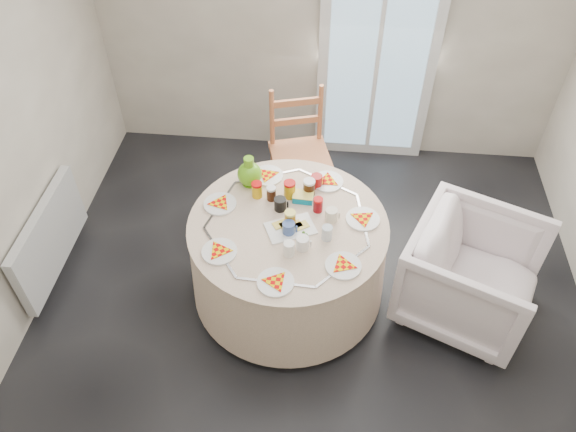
# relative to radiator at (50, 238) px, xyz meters

# --- Properties ---
(floor) EXTENTS (4.00, 4.00, 0.00)m
(floor) POSITION_rel_radiator_xyz_m (1.94, -0.20, -0.38)
(floor) COLOR black
(floor) RESTS_ON ground
(wall_back) EXTENTS (4.00, 0.02, 2.60)m
(wall_back) POSITION_rel_radiator_xyz_m (1.94, 1.80, 0.92)
(wall_back) COLOR #BCB5A3
(wall_back) RESTS_ON floor
(glass_door) EXTENTS (1.00, 0.08, 2.10)m
(glass_door) POSITION_rel_radiator_xyz_m (2.34, 1.75, 0.67)
(glass_door) COLOR silver
(glass_door) RESTS_ON floor
(radiator) EXTENTS (0.07, 1.00, 0.55)m
(radiator) POSITION_rel_radiator_xyz_m (0.00, 0.00, 0.00)
(radiator) COLOR silver
(radiator) RESTS_ON floor
(table) EXTENTS (1.38, 1.38, 0.70)m
(table) POSITION_rel_radiator_xyz_m (1.76, -0.01, -0.01)
(table) COLOR beige
(table) RESTS_ON floor
(wooden_chair) EXTENTS (0.57, 0.55, 1.04)m
(wooden_chair) POSITION_rel_radiator_xyz_m (1.76, 0.98, 0.09)
(wooden_chair) COLOR #B3613F
(wooden_chair) RESTS_ON floor
(armchair) EXTENTS (1.05, 1.07, 0.86)m
(armchair) POSITION_rel_radiator_xyz_m (3.03, -0.05, 0.01)
(armchair) COLOR white
(armchair) RESTS_ON floor
(place_settings) EXTENTS (1.58, 1.58, 0.02)m
(place_settings) POSITION_rel_radiator_xyz_m (1.76, -0.01, 0.39)
(place_settings) COLOR white
(place_settings) RESTS_ON table
(jar_cluster) EXTENTS (0.50, 0.27, 0.14)m
(jar_cluster) POSITION_rel_radiator_xyz_m (1.72, 0.19, 0.44)
(jar_cluster) COLOR #AD6729
(jar_cluster) RESTS_ON table
(butter_tub) EXTENTS (0.15, 0.11, 0.06)m
(butter_tub) POSITION_rel_radiator_xyz_m (1.84, 0.23, 0.41)
(butter_tub) COLOR #0381AC
(butter_tub) RESTS_ON table
(green_pitcher) EXTENTS (0.22, 0.22, 0.22)m
(green_pitcher) POSITION_rel_radiator_xyz_m (1.45, 0.36, 0.49)
(green_pitcher) COLOR #5BAB16
(green_pitcher) RESTS_ON table
(cheese_platter) EXTENTS (0.37, 0.31, 0.04)m
(cheese_platter) POSITION_rel_radiator_xyz_m (1.78, -0.06, 0.39)
(cheese_platter) COLOR white
(cheese_platter) RESTS_ON table
(mugs_glasses) EXTENTS (0.73, 0.73, 0.11)m
(mugs_glasses) POSITION_rel_radiator_xyz_m (1.87, 0.00, 0.43)
(mugs_glasses) COLOR #AEA8A9
(mugs_glasses) RESTS_ON table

